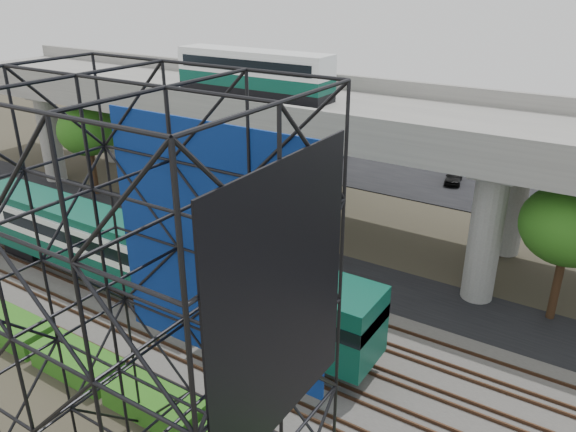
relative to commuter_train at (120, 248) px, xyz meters
The scene contains 13 objects.
ground 8.46m from the commuter_train, 14.57° to the right, with size 140.00×140.00×0.00m, color #474233.
ballast_bed 8.18m from the commuter_train, ahead, with size 90.00×12.00×0.20m, color slate.
service_road 11.81m from the commuter_train, 47.85° to the left, with size 90.00×5.00×0.08m, color black.
parking_lot 33.03m from the commuter_train, 76.48° to the left, with size 90.00×18.00×0.08m, color black.
harbor_water 54.62m from the commuter_train, 81.89° to the left, with size 140.00×40.00×0.03m, color slate.
rail_tracks 8.12m from the commuter_train, ahead, with size 90.00×9.52×0.16m.
commuter_train is the anchor object (origin of this frame).
overpass 16.58m from the commuter_train, 63.10° to the left, with size 80.00×12.00×12.40m.
scaffold_tower 17.08m from the commuter_train, 37.35° to the right, with size 9.36×6.36×15.00m.
hedge_strip 10.99m from the commuter_train, 35.91° to the right, with size 34.60×1.80×1.20m.
trees 14.73m from the commuter_train, 77.94° to the left, with size 40.94×16.94×7.69m.
suv 7.92m from the commuter_train, 89.86° to the left, with size 2.63×5.69×1.58m, color black.
parked_cars 33.25m from the commuter_train, 73.27° to the left, with size 39.68×9.62×1.31m.
Camera 1 is at (15.84, -17.06, 17.28)m, focal length 35.00 mm.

